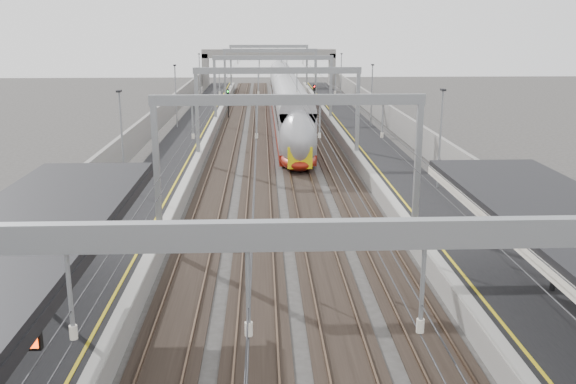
{
  "coord_description": "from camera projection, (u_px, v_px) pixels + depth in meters",
  "views": [
    {
      "loc": [
        -1.23,
        -8.15,
        10.75
      ],
      "look_at": [
        0.0,
        22.14,
        2.84
      ],
      "focal_mm": 40.0,
      "sensor_mm": 36.0,
      "label": 1
    }
  ],
  "objects": [
    {
      "name": "platform_left",
      "position": [
        182.0,
        151.0,
        53.71
      ],
      "size": [
        4.0,
        120.0,
        1.0
      ],
      "primitive_type": "cube",
      "color": "black",
      "rests_on": "ground"
    },
    {
      "name": "platform_right",
      "position": [
        371.0,
        150.0,
        54.34
      ],
      "size": [
        4.0,
        120.0,
        1.0
      ],
      "primitive_type": "cube",
      "color": "black",
      "rests_on": "ground"
    },
    {
      "name": "tracks",
      "position": [
        277.0,
        156.0,
        54.14
      ],
      "size": [
        11.4,
        140.0,
        0.2
      ],
      "color": "black",
      "rests_on": "ground"
    },
    {
      "name": "overhead_line",
      "position": [
        275.0,
        77.0,
        59.0
      ],
      "size": [
        13.0,
        140.0,
        6.6
      ],
      "color": "gray",
      "rests_on": "platform_left"
    },
    {
      "name": "overbridge",
      "position": [
        269.0,
        59.0,
        105.99
      ],
      "size": [
        22.0,
        2.2,
        6.9
      ],
      "color": "gray",
      "rests_on": "ground"
    },
    {
      "name": "wall_left",
      "position": [
        142.0,
        139.0,
        53.31
      ],
      "size": [
        0.3,
        120.0,
        3.2
      ],
      "primitive_type": "cube",
      "color": "gray",
      "rests_on": "ground"
    },
    {
      "name": "wall_right",
      "position": [
        409.0,
        137.0,
        54.19
      ],
      "size": [
        0.3,
        120.0,
        3.2
      ],
      "primitive_type": "cube",
      "color": "gray",
      "rests_on": "ground"
    },
    {
      "name": "train",
      "position": [
        287.0,
        106.0,
        70.03
      ],
      "size": [
        2.88,
        52.55,
        4.55
      ],
      "color": "maroon",
      "rests_on": "ground"
    },
    {
      "name": "signal_green",
      "position": [
        228.0,
        98.0,
        75.05
      ],
      "size": [
        0.32,
        0.32,
        3.48
      ],
      "color": "black",
      "rests_on": "ground"
    },
    {
      "name": "signal_red_near",
      "position": [
        300.0,
        99.0,
        74.8
      ],
      "size": [
        0.32,
        0.32,
        3.48
      ],
      "color": "black",
      "rests_on": "ground"
    },
    {
      "name": "signal_red_far",
      "position": [
        314.0,
        93.0,
        81.01
      ],
      "size": [
        0.32,
        0.32,
        3.48
      ],
      "color": "black",
      "rests_on": "ground"
    }
  ]
}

